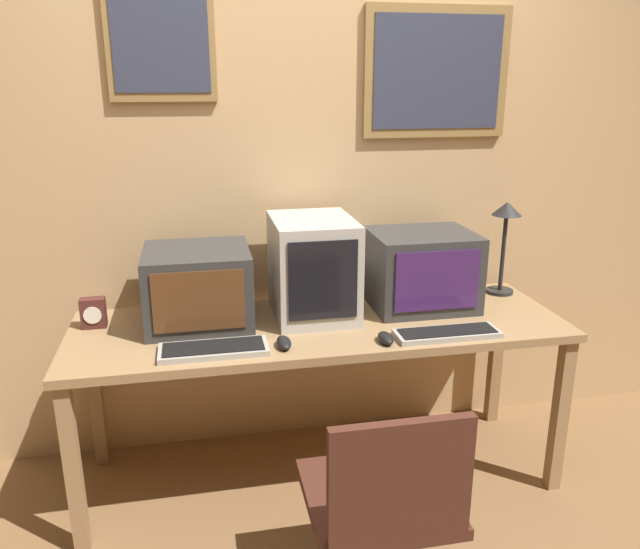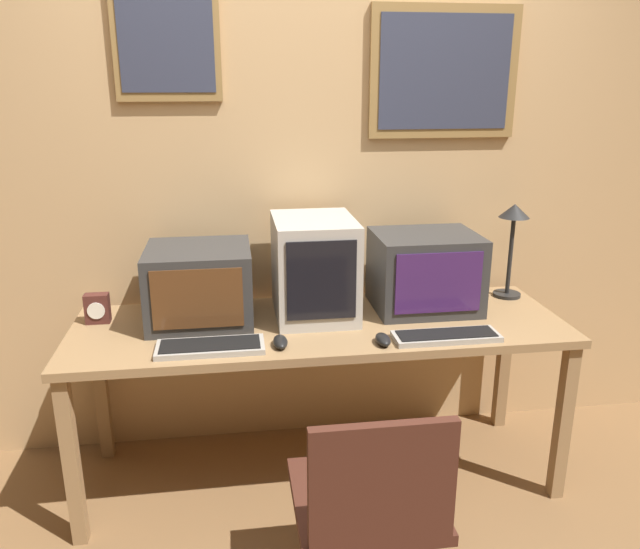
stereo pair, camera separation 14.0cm
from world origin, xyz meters
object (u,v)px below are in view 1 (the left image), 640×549
(mouse_near_keyboard, at_px, (284,343))
(monitor_right, at_px, (421,270))
(keyboard_main, at_px, (214,349))
(desk_lamp, at_px, (505,226))
(office_chair, at_px, (382,526))
(desk_clock, at_px, (93,313))
(keyboard_side, at_px, (447,333))
(monitor_left, at_px, (198,286))
(mouse_far_corner, at_px, (386,338))
(monitor_center, at_px, (313,267))

(mouse_near_keyboard, bearing_deg, monitor_right, 26.72)
(keyboard_main, bearing_deg, desk_lamp, 17.09)
(monitor_right, bearing_deg, office_chair, -115.90)
(desk_clock, bearing_deg, keyboard_side, -15.28)
(keyboard_main, relative_size, desk_lamp, 0.92)
(monitor_right, height_order, keyboard_main, monitor_right)
(monitor_right, height_order, mouse_near_keyboard, monitor_right)
(monitor_left, height_order, mouse_far_corner, monitor_left)
(monitor_center, xyz_separation_m, desk_clock, (-0.93, 0.03, -0.15))
(mouse_near_keyboard, height_order, desk_clock, desk_clock)
(monitor_right, height_order, keyboard_side, monitor_right)
(keyboard_side, height_order, mouse_near_keyboard, mouse_near_keyboard)
(mouse_near_keyboard, bearing_deg, monitor_left, 133.29)
(keyboard_main, relative_size, keyboard_side, 0.97)
(monitor_left, height_order, desk_lamp, desk_lamp)
(monitor_center, bearing_deg, desk_lamp, 6.22)
(desk_clock, distance_m, desk_lamp, 1.90)
(mouse_far_corner, height_order, desk_lamp, desk_lamp)
(mouse_far_corner, bearing_deg, keyboard_main, 176.31)
(monitor_center, relative_size, desk_lamp, 0.99)
(monitor_left, xyz_separation_m, desk_lamp, (1.45, 0.10, 0.17))
(monitor_center, distance_m, office_chair, 1.11)
(desk_clock, xyz_separation_m, desk_lamp, (1.88, 0.07, 0.27))
(mouse_far_corner, bearing_deg, mouse_near_keyboard, 174.74)
(desk_clock, bearing_deg, monitor_left, -3.65)
(monitor_center, xyz_separation_m, desk_lamp, (0.95, 0.10, 0.12))
(keyboard_side, distance_m, office_chair, 0.82)
(monitor_center, bearing_deg, mouse_near_keyboard, -118.31)
(desk_clock, bearing_deg, desk_lamp, 2.26)
(keyboard_side, xyz_separation_m, desk_clock, (-1.42, 0.39, 0.05))
(monitor_right, xyz_separation_m, mouse_near_keyboard, (-0.68, -0.34, -0.15))
(keyboard_side, bearing_deg, office_chair, -127.56)
(monitor_center, relative_size, desk_clock, 3.47)
(monitor_center, distance_m, mouse_near_keyboard, 0.43)
(keyboard_side, bearing_deg, monitor_center, 143.64)
(keyboard_side, xyz_separation_m, desk_lamp, (0.46, 0.46, 0.32))
(desk_lamp, bearing_deg, keyboard_main, -162.91)
(monitor_right, distance_m, mouse_far_corner, 0.50)
(monitor_left, height_order, monitor_right, monitor_right)
(desk_lamp, distance_m, office_chair, 1.55)
(monitor_right, distance_m, mouse_near_keyboard, 0.78)
(monitor_left, xyz_separation_m, desk_clock, (-0.44, 0.03, -0.10))
(monitor_right, distance_m, keyboard_side, 0.40)
(keyboard_main, height_order, desk_lamp, desk_lamp)
(keyboard_main, relative_size, desk_clock, 3.23)
(keyboard_main, bearing_deg, monitor_center, 36.03)
(monitor_left, bearing_deg, keyboard_side, -20.11)
(monitor_left, bearing_deg, keyboard_main, -82.15)
(mouse_near_keyboard, bearing_deg, office_chair, -68.79)
(monitor_left, distance_m, monitor_right, 1.00)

